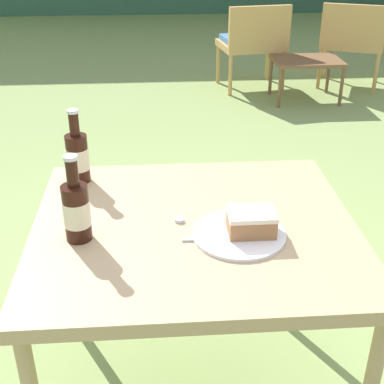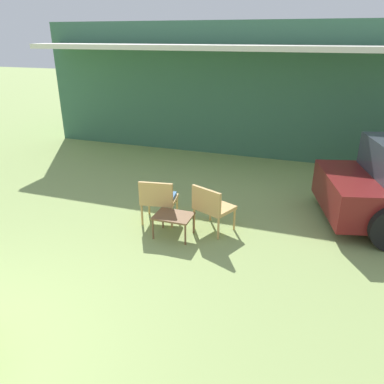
% 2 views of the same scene
% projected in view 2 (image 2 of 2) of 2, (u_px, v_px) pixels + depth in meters
% --- Properties ---
extents(cabin_building, '(9.80, 4.32, 3.36)m').
position_uv_depth(cabin_building, '(229.00, 84.00, 11.05)').
color(cabin_building, '#38664C').
rests_on(cabin_building, ground_plane).
extents(wicker_chair_cushioned, '(0.65, 0.57, 0.80)m').
position_uv_depth(wicker_chair_cushioned, '(159.00, 197.00, 6.38)').
color(wicker_chair_cushioned, tan).
rests_on(wicker_chair_cushioned, ground_plane).
extents(wicker_chair_plain, '(0.72, 0.67, 0.80)m').
position_uv_depth(wicker_chair_plain, '(212.00, 205.00, 6.08)').
color(wicker_chair_plain, tan).
rests_on(wicker_chair_plain, ground_plane).
extents(garden_side_table, '(0.60, 0.44, 0.38)m').
position_uv_depth(garden_side_table, '(173.00, 217.00, 5.97)').
color(garden_side_table, brown).
rests_on(garden_side_table, ground_plane).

